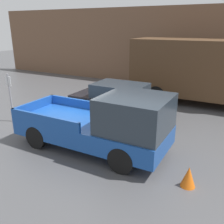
# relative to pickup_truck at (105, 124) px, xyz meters

# --- Properties ---
(ground_plane) EXTENTS (60.00, 60.00, 0.00)m
(ground_plane) POSITION_rel_pickup_truck_xyz_m (-1.88, 0.86, -0.96)
(ground_plane) COLOR #4C4C4F
(building_wall) EXTENTS (28.00, 0.15, 5.19)m
(building_wall) POSITION_rel_pickup_truck_xyz_m (-1.88, 10.27, 1.64)
(building_wall) COLOR brown
(building_wall) RESTS_ON ground
(pickup_truck) EXTENTS (5.19, 2.11, 2.04)m
(pickup_truck) POSITION_rel_pickup_truck_xyz_m (0.00, 0.00, 0.00)
(pickup_truck) COLOR #194799
(pickup_truck) RESTS_ON ground
(car) EXTENTS (4.23, 1.91, 1.53)m
(car) POSITION_rel_pickup_truck_xyz_m (-1.18, 3.25, -0.17)
(car) COLOR black
(car) RESTS_ON ground
(delivery_truck) EXTENTS (7.09, 2.42, 3.32)m
(delivery_truck) POSITION_rel_pickup_truck_xyz_m (1.39, 7.07, 0.82)
(delivery_truck) COLOR #4C331E
(delivery_truck) RESTS_ON ground
(parking_sign) EXTENTS (0.30, 0.07, 2.10)m
(parking_sign) POSITION_rel_pickup_truck_xyz_m (-4.89, 0.42, 0.24)
(parking_sign) COLOR gray
(parking_sign) RESTS_ON ground
(traffic_cone) EXTENTS (0.39, 0.39, 0.57)m
(traffic_cone) POSITION_rel_pickup_truck_xyz_m (2.89, -0.68, -0.67)
(traffic_cone) COLOR orange
(traffic_cone) RESTS_ON ground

